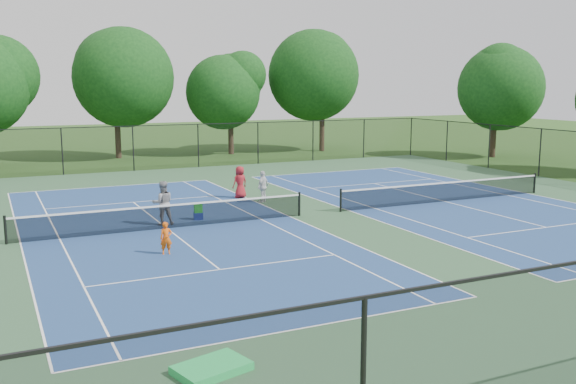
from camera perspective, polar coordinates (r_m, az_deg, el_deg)
name	(u,v)px	position (r m, az deg, el deg)	size (l,w,h in m)	color
ground	(320,214)	(28.83, 2.88, -1.95)	(140.00, 140.00, 0.00)	#234716
court_pad	(320,214)	(28.83, 2.88, -1.94)	(36.00, 36.00, 0.01)	#335B3E
tennis_court_left	(167,226)	(26.30, -10.70, -3.02)	(12.00, 23.83, 1.07)	navy
tennis_court_right	(445,200)	(32.65, 13.78, -0.67)	(12.00, 23.83, 1.07)	navy
perimeter_fence	(321,179)	(28.55, 2.91, 1.20)	(36.08, 36.08, 3.02)	black
tree_back_b	(115,73)	(51.74, -15.12, 10.20)	(7.60, 7.60, 10.03)	#2D2116
tree_back_c	(230,87)	(53.15, -5.16, 9.27)	(6.00, 6.00, 8.40)	#2D2116
tree_back_d	(322,71)	(55.55, 3.08, 10.69)	(7.80, 7.80, 10.37)	#2D2116
tree_side_e	(496,83)	(53.24, 18.01, 9.20)	(6.60, 6.60, 8.87)	#2D2116
child_player	(166,238)	(22.32, -10.78, -4.06)	(0.41, 0.27, 1.13)	#E4580F
instructor	(163,203)	(26.91, -11.07, -0.97)	(0.89, 0.69, 1.83)	gray
bystander_a	(263,187)	(31.47, -2.24, 0.48)	(0.92, 0.38, 1.57)	silver
bystander_c	(240,182)	(32.74, -4.29, 0.88)	(0.80, 0.52, 1.64)	maroon
ball_crate	(198,216)	(27.81, -7.98, -2.13)	(0.39, 0.28, 0.31)	navy
ball_hopper	(198,208)	(27.74, -7.99, -1.43)	(0.34, 0.26, 0.39)	green
green_tarp	(212,368)	(13.54, -6.80, -15.28)	(1.44, 0.95, 0.17)	green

